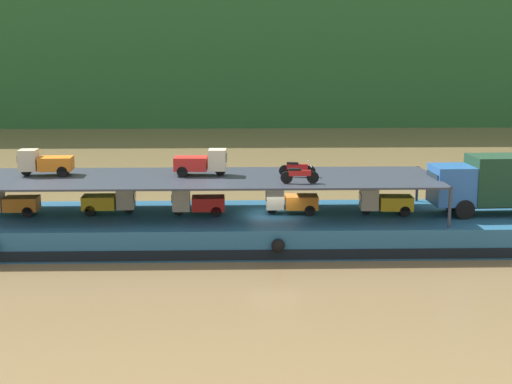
{
  "coord_description": "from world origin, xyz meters",
  "views": [
    {
      "loc": [
        -1.99,
        -36.27,
        9.87
      ],
      "look_at": [
        -0.94,
        0.0,
        2.7
      ],
      "focal_mm": 49.83,
      "sensor_mm": 36.0,
      "label": 1
    }
  ],
  "objects_px": {
    "covered_lorry": "(501,182)",
    "mini_truck_lower_mid": "(197,202)",
    "mini_truck_lower_bow": "(385,201)",
    "motorcycle_upper_port": "(299,175)",
    "mini_truck_upper_stern": "(45,162)",
    "mini_truck_lower_fore": "(291,201)",
    "mini_truck_upper_mid": "(201,162)",
    "mini_truck_lower_aft": "(110,201)",
    "mini_truck_lower_stern": "(11,203)",
    "motorcycle_upper_centre": "(297,168)",
    "cargo_barge": "(274,228)"
  },
  "relations": [
    {
      "from": "mini_truck_lower_fore",
      "to": "motorcycle_upper_centre",
      "type": "distance_m",
      "value": 1.77
    },
    {
      "from": "mini_truck_lower_mid",
      "to": "motorcycle_upper_port",
      "type": "relative_size",
      "value": 1.46
    },
    {
      "from": "mini_truck_lower_bow",
      "to": "motorcycle_upper_centre",
      "type": "distance_m",
      "value": 4.94
    },
    {
      "from": "mini_truck_lower_mid",
      "to": "covered_lorry",
      "type": "bearing_deg",
      "value": -0.73
    },
    {
      "from": "mini_truck_lower_mid",
      "to": "motorcycle_upper_centre",
      "type": "bearing_deg",
      "value": 0.76
    },
    {
      "from": "mini_truck_lower_bow",
      "to": "motorcycle_upper_port",
      "type": "distance_m",
      "value": 5.28
    },
    {
      "from": "mini_truck_upper_mid",
      "to": "motorcycle_upper_port",
      "type": "relative_size",
      "value": 1.46
    },
    {
      "from": "mini_truck_lower_stern",
      "to": "motorcycle_upper_centre",
      "type": "bearing_deg",
      "value": -0.44
    },
    {
      "from": "mini_truck_lower_bow",
      "to": "motorcycle_upper_port",
      "type": "xyz_separation_m",
      "value": [
        -4.67,
        -1.75,
        1.74
      ]
    },
    {
      "from": "covered_lorry",
      "to": "mini_truck_lower_stern",
      "type": "bearing_deg",
      "value": 179.13
    },
    {
      "from": "mini_truck_lower_stern",
      "to": "motorcycle_upper_centre",
      "type": "xyz_separation_m",
      "value": [
        14.88,
        -0.11,
        1.74
      ]
    },
    {
      "from": "covered_lorry",
      "to": "mini_truck_upper_mid",
      "type": "bearing_deg",
      "value": 177.01
    },
    {
      "from": "mini_truck_lower_fore",
      "to": "motorcycle_upper_port",
      "type": "relative_size",
      "value": 1.45
    },
    {
      "from": "mini_truck_lower_aft",
      "to": "motorcycle_upper_port",
      "type": "bearing_deg",
      "value": -13.56
    },
    {
      "from": "cargo_barge",
      "to": "mini_truck_lower_stern",
      "type": "height_order",
      "value": "mini_truck_lower_stern"
    },
    {
      "from": "motorcycle_upper_centre",
      "to": "motorcycle_upper_port",
      "type": "bearing_deg",
      "value": -91.34
    },
    {
      "from": "mini_truck_lower_mid",
      "to": "mini_truck_lower_fore",
      "type": "distance_m",
      "value": 4.89
    },
    {
      "from": "mini_truck_lower_fore",
      "to": "mini_truck_upper_mid",
      "type": "bearing_deg",
      "value": 175.23
    },
    {
      "from": "motorcycle_upper_port",
      "to": "motorcycle_upper_centre",
      "type": "xyz_separation_m",
      "value": [
        0.05,
        1.93,
        0.0
      ]
    },
    {
      "from": "mini_truck_lower_aft",
      "to": "mini_truck_lower_bow",
      "type": "relative_size",
      "value": 0.99
    },
    {
      "from": "mini_truck_lower_aft",
      "to": "motorcycle_upper_port",
      "type": "relative_size",
      "value": 1.46
    },
    {
      "from": "mini_truck_lower_stern",
      "to": "motorcycle_upper_port",
      "type": "height_order",
      "value": "motorcycle_upper_port"
    },
    {
      "from": "mini_truck_lower_fore",
      "to": "covered_lorry",
      "type": "bearing_deg",
      "value": -2.23
    },
    {
      "from": "mini_truck_upper_stern",
      "to": "motorcycle_upper_port",
      "type": "height_order",
      "value": "mini_truck_upper_stern"
    },
    {
      "from": "motorcycle_upper_centre",
      "to": "mini_truck_upper_mid",
      "type": "bearing_deg",
      "value": 173.75
    },
    {
      "from": "covered_lorry",
      "to": "mini_truck_upper_mid",
      "type": "relative_size",
      "value": 2.85
    },
    {
      "from": "motorcycle_upper_port",
      "to": "cargo_barge",
      "type": "bearing_deg",
      "value": 120.77
    },
    {
      "from": "mini_truck_lower_bow",
      "to": "motorcycle_upper_port",
      "type": "bearing_deg",
      "value": -159.41
    },
    {
      "from": "mini_truck_lower_stern",
      "to": "mini_truck_upper_stern",
      "type": "height_order",
      "value": "mini_truck_upper_stern"
    },
    {
      "from": "covered_lorry",
      "to": "mini_truck_lower_fore",
      "type": "distance_m",
      "value": 10.98
    },
    {
      "from": "mini_truck_lower_aft",
      "to": "mini_truck_upper_stern",
      "type": "distance_m",
      "value": 3.92
    },
    {
      "from": "mini_truck_lower_bow",
      "to": "motorcycle_upper_centre",
      "type": "bearing_deg",
      "value": 177.79
    },
    {
      "from": "mini_truck_lower_mid",
      "to": "mini_truck_upper_stern",
      "type": "distance_m",
      "value": 8.27
    },
    {
      "from": "covered_lorry",
      "to": "motorcycle_upper_centre",
      "type": "distance_m",
      "value": 10.67
    },
    {
      "from": "covered_lorry",
      "to": "mini_truck_lower_mid",
      "type": "xyz_separation_m",
      "value": [
        -15.82,
        0.2,
        -1.0
      ]
    },
    {
      "from": "motorcycle_upper_centre",
      "to": "mini_truck_lower_aft",
      "type": "bearing_deg",
      "value": 177.53
    },
    {
      "from": "mini_truck_lower_stern",
      "to": "mini_truck_lower_fore",
      "type": "xyz_separation_m",
      "value": [
        14.59,
        0.04,
        0.0
      ]
    },
    {
      "from": "mini_truck_lower_stern",
      "to": "mini_truck_lower_bow",
      "type": "height_order",
      "value": "same"
    },
    {
      "from": "mini_truck_lower_fore",
      "to": "mini_truck_upper_stern",
      "type": "distance_m",
      "value": 13.03
    },
    {
      "from": "mini_truck_upper_mid",
      "to": "motorcycle_upper_centre",
      "type": "xyz_separation_m",
      "value": [
        4.97,
        -0.54,
        -0.26
      ]
    },
    {
      "from": "mini_truck_upper_stern",
      "to": "covered_lorry",
      "type": "bearing_deg",
      "value": -2.45
    },
    {
      "from": "cargo_barge",
      "to": "mini_truck_lower_bow",
      "type": "bearing_deg",
      "value": -1.55
    },
    {
      "from": "covered_lorry",
      "to": "motorcycle_upper_port",
      "type": "height_order",
      "value": "covered_lorry"
    },
    {
      "from": "mini_truck_lower_fore",
      "to": "mini_truck_upper_mid",
      "type": "xyz_separation_m",
      "value": [
        -4.68,
        0.39,
        2.0
      ]
    },
    {
      "from": "mini_truck_lower_mid",
      "to": "mini_truck_lower_fore",
      "type": "height_order",
      "value": "same"
    },
    {
      "from": "mini_truck_lower_fore",
      "to": "mini_truck_upper_mid",
      "type": "distance_m",
      "value": 5.1
    },
    {
      "from": "mini_truck_lower_bow",
      "to": "motorcycle_upper_centre",
      "type": "relative_size",
      "value": 1.47
    },
    {
      "from": "cargo_barge",
      "to": "mini_truck_upper_mid",
      "type": "relative_size",
      "value": 12.12
    },
    {
      "from": "mini_truck_lower_aft",
      "to": "mini_truck_upper_stern",
      "type": "relative_size",
      "value": 1.0
    },
    {
      "from": "cargo_barge",
      "to": "motorcycle_upper_port",
      "type": "relative_size",
      "value": 17.68
    }
  ]
}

